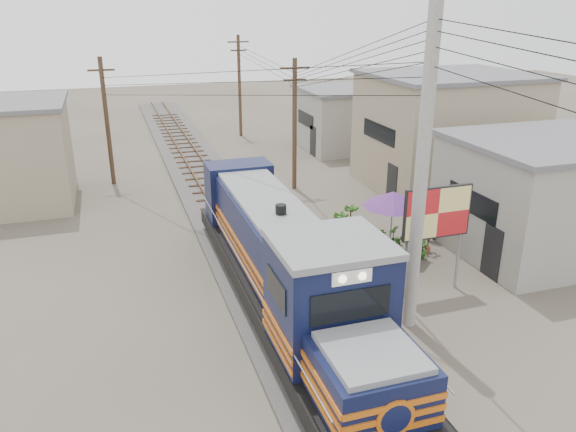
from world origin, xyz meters
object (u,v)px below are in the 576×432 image
object	(u,v)px
billboard	(437,215)
market_umbrella	(393,199)
locomotive	(287,266)
vendor	(432,223)

from	to	relation	value
billboard	market_umbrella	xyz separation A→B (m)	(0.12, 3.29, -0.52)
market_umbrella	billboard	bearing A→B (deg)	-92.02
locomotive	billboard	xyz separation A→B (m)	(5.29, -0.15, 1.17)
locomotive	billboard	distance (m)	5.42
locomotive	vendor	size ratio (longest dim) A/B	9.84
market_umbrella	vendor	size ratio (longest dim) A/B	2.01
locomotive	market_umbrella	bearing A→B (deg)	30.17
billboard	locomotive	bearing A→B (deg)	177.81
billboard	vendor	bearing A→B (deg)	57.57
market_umbrella	vendor	bearing A→B (deg)	17.33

